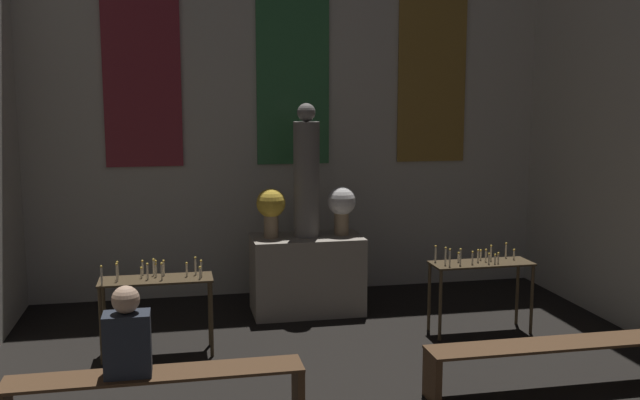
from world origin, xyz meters
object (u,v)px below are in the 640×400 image
Objects in this scene: flower_vase_right at (342,205)px; candle_rack_right at (481,273)px; pew_back_right at (554,354)px; person_seated at (127,336)px; pew_back_left at (157,386)px; statue at (307,175)px; flower_vase_left at (271,207)px; candle_rack_left at (156,290)px; altar at (307,274)px.

flower_vase_right reaches higher than candle_rack_right.
pew_back_right is 3.25× the size of person_seated.
person_seated is (-0.21, -0.00, 0.43)m from pew_back_left.
person_seated reaches higher than pew_back_left.
statue is at bearing 54.92° from person_seated.
flower_vase_left is 2.53m from candle_rack_right.
candle_rack_right is (3.49, -0.00, -0.00)m from candle_rack_left.
flower_vase_right is 3.67m from person_seated.
candle_rack_left is 3.85m from pew_back_right.
statue is 0.68× the size of pew_back_right.
flower_vase_right is (0.43, 0.00, 0.84)m from altar.
pew_back_left is at bearing -127.99° from flower_vase_right.
altar reaches higher than pew_back_left.
statue reaches higher than altar.
pew_back_right is (2.15, -2.75, -0.97)m from flower_vase_left.
person_seated is (-1.93, -2.75, -0.92)m from statue.
person_seated is (-2.36, -2.75, -0.54)m from flower_vase_right.
flower_vase_right is 2.53m from candle_rack_left.
pew_back_left is 3.44m from pew_back_right.
candle_rack_right is at bearing -27.43° from flower_vase_left.
flower_vase_left is 0.82× the size of person_seated.
flower_vase_left is 3.18m from person_seated.
flower_vase_right is 0.52× the size of candle_rack_right.
altar is 1.18× the size of candle_rack_left.
candle_rack_right is 4.02m from person_seated.
statue is 0.57m from flower_vase_left.
statue is 2.70× the size of flower_vase_right.
pew_back_left is at bearing 180.00° from pew_back_right.
flower_vase_left reaches higher than pew_back_left.
flower_vase_right reaches higher than pew_back_left.
flower_vase_right is at bearing 0.00° from statue.
altar is at bearing 32.79° from candle_rack_left.
statue is 3.49m from person_seated.
person_seated reaches higher than pew_back_right.
statue is 1.41× the size of candle_rack_left.
statue is 2.31m from candle_rack_left.
candle_rack_right is at bearing 23.85° from person_seated.
pew_back_left is (-1.72, -2.75, -1.35)m from statue.
person_seated is at bearing -125.08° from altar.
person_seated is at bearing -125.08° from statue.
flower_vase_left is at bearing 180.00° from altar.
person_seated is (-1.93, -2.75, 0.29)m from altar.
pew_back_left is (-3.46, -1.62, -0.34)m from candle_rack_right.
pew_back_left is 3.25× the size of person_seated.
flower_vase_right is 3.62m from pew_back_left.
flower_vase_right is at bearing 27.34° from candle_rack_left.
altar is 0.94m from flower_vase_left.
candle_rack_right reaches higher than pew_back_left.
pew_back_right is at bearing -57.99° from altar.
pew_back_right is (3.44, 0.00, 0.00)m from pew_back_left.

